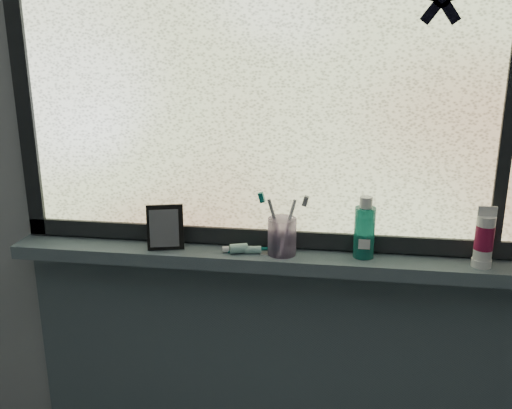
{
  "coord_description": "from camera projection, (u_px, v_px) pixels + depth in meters",
  "views": [
    {
      "loc": [
        0.16,
        -0.32,
        1.64
      ],
      "look_at": [
        -0.04,
        1.05,
        1.22
      ],
      "focal_mm": 40.0,
      "sensor_mm": 36.0,
      "label": 1
    }
  ],
  "objects": [
    {
      "name": "toothbrush_cup",
      "position": [
        282.0,
        236.0,
        1.64
      ],
      "size": [
        0.09,
        0.09,
        0.11
      ],
      "primitive_type": "cylinder",
      "rotation": [
        0.0,
        0.0,
        -0.04
      ],
      "color": "#B18FBD",
      "rests_on": "windowsill"
    },
    {
      "name": "vanity_mirror",
      "position": [
        165.0,
        227.0,
        1.68
      ],
      "size": [
        0.12,
        0.08,
        0.13
      ],
      "primitive_type": "cube",
      "rotation": [
        0.0,
        0.0,
        0.26
      ],
      "color": "black",
      "rests_on": "windowsill"
    },
    {
      "name": "cream_tube",
      "position": [
        485.0,
        235.0,
        1.54
      ],
      "size": [
        0.06,
        0.06,
        0.12
      ],
      "primitive_type": "cylinder",
      "rotation": [
        0.0,
        0.0,
        -0.22
      ],
      "color": "silver",
      "rests_on": "windowsill"
    },
    {
      "name": "wall_back",
      "position": [
        284.0,
        170.0,
        1.67
      ],
      "size": [
        3.0,
        0.01,
        2.5
      ],
      "primitive_type": "cube",
      "color": "#9EA3A8",
      "rests_on": "ground"
    },
    {
      "name": "toothpaste_tube",
      "position": [
        244.0,
        249.0,
        1.66
      ],
      "size": [
        0.16,
        0.08,
        0.03
      ],
      "primitive_type": null,
      "rotation": [
        0.0,
        0.0,
        0.29
      ],
      "color": "white",
      "rests_on": "windowsill"
    },
    {
      "name": "toothbrush_lying",
      "position": [
        256.0,
        249.0,
        1.68
      ],
      "size": [
        0.2,
        0.09,
        0.01
      ],
      "primitive_type": null,
      "rotation": [
        0.0,
        0.0,
        0.35
      ],
      "color": "#0D7B72",
      "rests_on": "windowsill"
    },
    {
      "name": "window_pane",
      "position": [
        284.0,
        73.0,
        1.57
      ],
      "size": [
        1.5,
        0.01,
        1.0
      ],
      "primitive_type": "cube",
      "color": "silver",
      "rests_on": "wall_back"
    },
    {
      "name": "mouthwash_bottle",
      "position": [
        365.0,
        227.0,
        1.61
      ],
      "size": [
        0.07,
        0.07,
        0.15
      ],
      "primitive_type": "cylinder",
      "rotation": [
        0.0,
        0.0,
        -0.31
      ],
      "color": "#1B8C7B",
      "rests_on": "windowsill"
    },
    {
      "name": "sill_apron",
      "position": [
        280.0,
        396.0,
        1.87
      ],
      "size": [
        1.62,
        0.02,
        0.98
      ],
      "primitive_type": "cube",
      "color": "#4E5F68",
      "rests_on": "floor"
    },
    {
      "name": "frame_bottom",
      "position": [
        282.0,
        238.0,
        1.7
      ],
      "size": [
        1.6,
        0.03,
        0.05
      ],
      "primitive_type": "cube",
      "color": "black",
      "rests_on": "windowsill"
    },
    {
      "name": "frame_left",
      "position": [
        22.0,
        71.0,
        1.67
      ],
      "size": [
        0.05,
        0.03,
        1.1
      ],
      "primitive_type": "cube",
      "color": "black",
      "rests_on": "wall_back"
    },
    {
      "name": "windowsill",
      "position": [
        280.0,
        259.0,
        1.67
      ],
      "size": [
        1.62,
        0.14,
        0.04
      ],
      "primitive_type": "cube",
      "color": "#4E5F68",
      "rests_on": "wall_back"
    }
  ]
}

